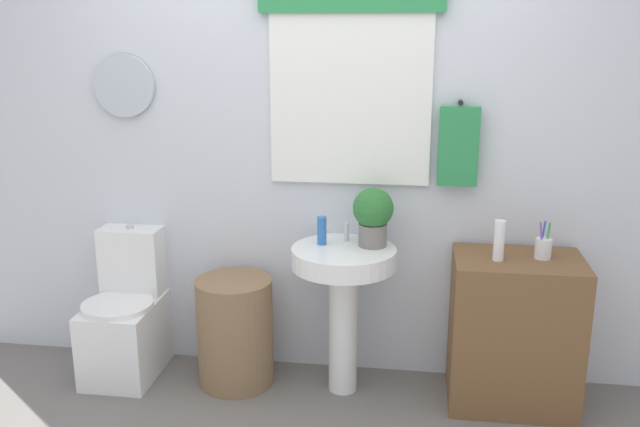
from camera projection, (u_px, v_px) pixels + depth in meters
name	position (u px, v px, depth m)	size (l,w,h in m)	color
back_wall	(315.00, 137.00, 3.63)	(4.40, 0.18, 2.60)	silver
toilet	(127.00, 319.00, 3.79)	(0.38, 0.51, 0.82)	white
laundry_hamper	(235.00, 331.00, 3.67)	(0.41, 0.41, 0.59)	#846647
pedestal_sink	(344.00, 283.00, 3.51)	(0.53, 0.53, 0.79)	white
faucet	(346.00, 232.00, 3.56)	(0.03, 0.03, 0.10)	silver
wooden_cabinet	(514.00, 332.00, 3.45)	(0.63, 0.44, 0.78)	brown
soap_bottle	(322.00, 231.00, 3.50)	(0.05, 0.05, 0.15)	#2D6BB7
potted_plant	(373.00, 214.00, 3.45)	(0.21, 0.21, 0.30)	slate
lotion_bottle	(499.00, 241.00, 3.30)	(0.05, 0.05, 0.20)	white
toothbrush_cup	(543.00, 248.00, 3.34)	(0.08, 0.08, 0.19)	silver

